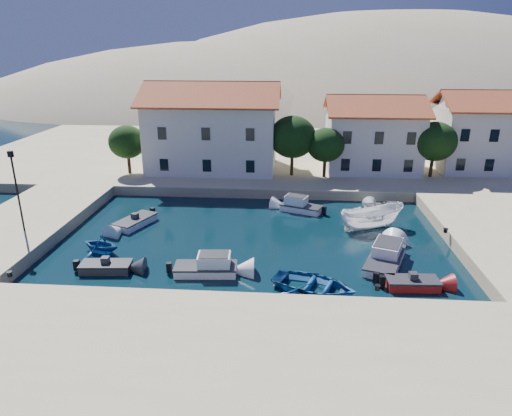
# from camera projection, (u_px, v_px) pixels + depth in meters

# --- Properties ---
(ground) EXTENTS (400.00, 400.00, 0.00)m
(ground) POSITION_uv_depth(u_px,v_px,m) (239.00, 307.00, 26.66)
(ground) COLOR black
(ground) RESTS_ON ground
(quay_south) EXTENTS (52.00, 12.00, 1.00)m
(quay_south) POSITION_uv_depth(u_px,v_px,m) (225.00, 368.00, 20.86)
(quay_south) COLOR tan
(quay_south) RESTS_ON ground
(quay_west) EXTENTS (8.00, 20.00, 1.00)m
(quay_west) POSITION_uv_depth(u_px,v_px,m) (21.00, 226.00, 37.22)
(quay_west) COLOR tan
(quay_west) RESTS_ON ground
(quay_north) EXTENTS (80.00, 36.00, 1.00)m
(quay_north) POSITION_uv_depth(u_px,v_px,m) (284.00, 154.00, 62.04)
(quay_north) COLOR tan
(quay_north) RESTS_ON ground
(hills) EXTENTS (254.00, 176.00, 99.00)m
(hills) POSITION_uv_depth(u_px,v_px,m) (344.00, 168.00, 149.18)
(hills) COLOR tan
(hills) RESTS_ON ground
(building_left) EXTENTS (14.70, 9.45, 9.70)m
(building_left) POSITION_uv_depth(u_px,v_px,m) (213.00, 125.00, 51.38)
(building_left) COLOR silver
(building_left) RESTS_ON quay_north
(building_mid) EXTENTS (10.50, 8.40, 8.30)m
(building_mid) POSITION_uv_depth(u_px,v_px,m) (373.00, 132.00, 51.30)
(building_mid) COLOR silver
(building_mid) RESTS_ON quay_north
(building_right) EXTENTS (9.45, 8.40, 8.80)m
(building_right) POSITION_uv_depth(u_px,v_px,m) (479.00, 130.00, 51.31)
(building_right) COLOR silver
(building_right) RESTS_ON quay_north
(trees) EXTENTS (37.30, 5.30, 6.45)m
(trees) POSITION_uv_depth(u_px,v_px,m) (307.00, 141.00, 48.63)
(trees) COLOR #382314
(trees) RESTS_ON quay_north
(lamppost) EXTENTS (0.35, 0.25, 6.22)m
(lamppost) POSITION_uv_depth(u_px,v_px,m) (16.00, 184.00, 33.80)
(lamppost) COLOR black
(lamppost) RESTS_ON quay_west
(bollards) EXTENTS (29.36, 9.56, 0.30)m
(bollards) POSITION_uv_depth(u_px,v_px,m) (288.00, 261.00, 29.71)
(bollards) COLOR black
(bollards) RESTS_ON ground
(motorboat_grey_sw) EXTENTS (3.48, 1.76, 1.25)m
(motorboat_grey_sw) POSITION_uv_depth(u_px,v_px,m) (106.00, 267.00, 30.79)
(motorboat_grey_sw) COLOR #2E2E32
(motorboat_grey_sw) RESTS_ON ground
(cabin_cruiser_south) EXTENTS (4.27, 2.07, 1.60)m
(cabin_cruiser_south) POSITION_uv_depth(u_px,v_px,m) (206.00, 267.00, 30.41)
(cabin_cruiser_south) COLOR white
(cabin_cruiser_south) RESTS_ON ground
(rowboat_south) EXTENTS (6.20, 5.31, 1.08)m
(rowboat_south) POSITION_uv_depth(u_px,v_px,m) (314.00, 291.00, 28.43)
(rowboat_south) COLOR #1A5191
(rowboat_south) RESTS_ON ground
(motorboat_red_se) EXTENTS (3.33, 1.61, 1.25)m
(motorboat_red_se) POSITION_uv_depth(u_px,v_px,m) (412.00, 283.00, 28.68)
(motorboat_red_se) COLOR maroon
(motorboat_red_se) RESTS_ON ground
(cabin_cruiser_east) EXTENTS (3.82, 5.60, 1.60)m
(cabin_cruiser_east) POSITION_uv_depth(u_px,v_px,m) (385.00, 258.00, 31.68)
(cabin_cruiser_east) COLOR white
(cabin_cruiser_east) RESTS_ON ground
(boat_east) EXTENTS (6.11, 4.08, 2.21)m
(boat_east) POSITION_uv_depth(u_px,v_px,m) (371.00, 229.00, 38.07)
(boat_east) COLOR white
(boat_east) RESTS_ON ground
(motorboat_white_ne) EXTENTS (1.88, 3.28, 1.25)m
(motorboat_white_ne) POSITION_uv_depth(u_px,v_px,m) (377.00, 212.00, 41.08)
(motorboat_white_ne) COLOR white
(motorboat_white_ne) RESTS_ON ground
(rowboat_west) EXTENTS (3.61, 3.34, 1.57)m
(rowboat_west) POSITION_uv_depth(u_px,v_px,m) (102.00, 252.00, 33.76)
(rowboat_west) COLOR #1A5191
(rowboat_west) RESTS_ON ground
(motorboat_white_west) EXTENTS (3.10, 4.34, 1.25)m
(motorboat_white_west) POSITION_uv_depth(u_px,v_px,m) (135.00, 222.00, 38.73)
(motorboat_white_west) COLOR white
(motorboat_white_west) RESTS_ON ground
(cabin_cruiser_north) EXTENTS (4.06, 2.85, 1.60)m
(cabin_cruiser_north) POSITION_uv_depth(u_px,v_px,m) (301.00, 206.00, 41.87)
(cabin_cruiser_north) COLOR white
(cabin_cruiser_north) RESTS_ON ground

